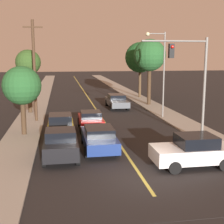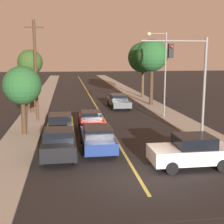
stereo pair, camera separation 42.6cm
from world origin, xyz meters
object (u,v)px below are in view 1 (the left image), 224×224
(car_outer_lane_second, at_px, (61,125))
(traffic_signal_mast, at_px, (192,73))
(streetlamp_right, at_px, (160,64))
(tree_left_near, at_px, (22,86))
(car_near_lane_second, at_px, (91,120))
(car_far_oncoming, at_px, (117,101))
(car_outer_lane_front, at_px, (61,144))
(tree_left_far, at_px, (28,64))
(tree_right_far, at_px, (140,58))
(utility_pole_left, at_px, (34,69))
(car_crossing_right, at_px, (193,151))
(tree_right_near, at_px, (150,56))
(car_near_lane_front, at_px, (99,138))

(car_outer_lane_second, bearing_deg, traffic_signal_mast, -18.85)
(streetlamp_right, xyz_separation_m, tree_left_near, (-11.52, -4.66, -1.36))
(car_near_lane_second, xyz_separation_m, car_far_oncoming, (3.81, 9.80, 0.00))
(car_outer_lane_front, xyz_separation_m, car_far_oncoming, (6.11, 16.39, -0.09))
(car_near_lane_second, distance_m, car_outer_lane_second, 2.74)
(car_far_oncoming, height_order, tree_left_far, tree_left_far)
(car_near_lane_second, distance_m, tree_left_near, 5.73)
(car_near_lane_second, bearing_deg, car_far_oncoming, 68.76)
(car_near_lane_second, relative_size, car_far_oncoming, 0.77)
(car_far_oncoming, height_order, tree_right_far, tree_right_far)
(car_outer_lane_front, height_order, utility_pole_left, utility_pole_left)
(car_near_lane_second, height_order, car_far_oncoming, car_far_oncoming)
(car_crossing_right, xyz_separation_m, tree_left_near, (-9.40, 7.85, 2.77))
(utility_pole_left, bearing_deg, car_far_oncoming, 36.66)
(car_far_oncoming, bearing_deg, car_crossing_right, 92.13)
(car_outer_lane_front, bearing_deg, car_crossing_right, -18.20)
(car_outer_lane_second, xyz_separation_m, tree_right_near, (10.07, 12.42, 4.85))
(car_near_lane_second, bearing_deg, tree_left_near, -168.76)
(utility_pole_left, height_order, tree_right_far, utility_pole_left)
(car_near_lane_second, relative_size, tree_left_near, 0.82)
(car_near_lane_front, distance_m, tree_right_far, 24.73)
(car_near_lane_second, xyz_separation_m, tree_left_far, (-5.26, 7.96, 4.13))
(tree_left_near, bearing_deg, tree_right_far, 54.30)
(car_far_oncoming, bearing_deg, car_near_lane_second, 68.76)
(tree_right_near, bearing_deg, tree_right_far, 84.71)
(car_near_lane_front, bearing_deg, tree_left_near, 138.59)
(car_outer_lane_second, height_order, tree_right_far, tree_right_far)
(car_far_oncoming, xyz_separation_m, tree_left_near, (-8.71, -10.78, 2.81))
(car_crossing_right, xyz_separation_m, tree_right_near, (3.27, 19.74, 4.85))
(car_near_lane_front, bearing_deg, tree_right_far, 69.81)
(car_outer_lane_second, bearing_deg, car_near_lane_front, -58.77)
(car_crossing_right, relative_size, tree_left_far, 0.69)
(car_near_lane_front, distance_m, car_outer_lane_second, 4.43)
(car_near_lane_second, height_order, traffic_signal_mast, traffic_signal_mast)
(car_near_lane_front, distance_m, car_outer_lane_front, 2.64)
(tree_left_near, relative_size, tree_right_far, 0.66)
(car_outer_lane_second, relative_size, traffic_signal_mast, 0.66)
(tree_left_far, relative_size, tree_right_far, 0.84)
(car_crossing_right, height_order, tree_right_far, tree_right_far)
(car_far_oncoming, xyz_separation_m, streetlamp_right, (2.82, -6.11, 4.17))
(car_crossing_right, distance_m, streetlamp_right, 13.35)
(car_outer_lane_front, distance_m, utility_pole_left, 11.14)
(tree_right_far, bearing_deg, car_far_oncoming, -120.71)
(car_outer_lane_second, xyz_separation_m, tree_right_far, (10.68, 19.01, 4.59))
(tree_left_near, xyz_separation_m, tree_right_far, (13.28, 18.48, 1.82))
(utility_pole_left, bearing_deg, car_outer_lane_front, -78.70)
(car_near_lane_front, bearing_deg, utility_pole_left, 115.79)
(streetlamp_right, distance_m, tree_right_near, 7.35)
(tree_left_near, bearing_deg, car_outer_lane_second, -11.53)
(car_near_lane_second, bearing_deg, car_near_lane_front, -90.00)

